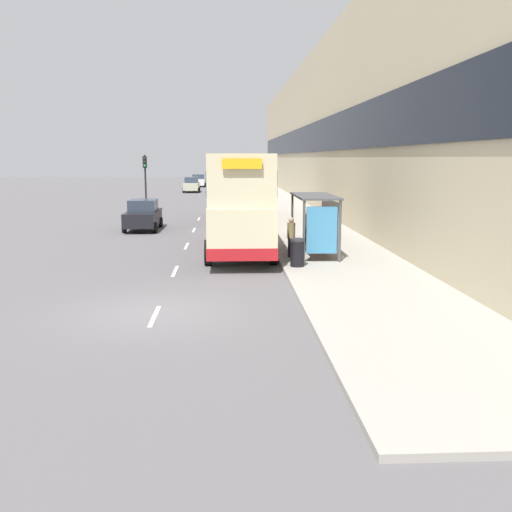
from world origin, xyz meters
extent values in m
plane|color=#5B595B|center=(0.00, 0.00, 0.00)|extent=(220.00, 220.00, 0.00)
cube|color=#A39E93|center=(6.50, 38.50, 0.07)|extent=(5.00, 93.00, 0.14)
cube|color=#C6B793|center=(10.50, 38.50, 6.43)|extent=(3.00, 93.00, 12.85)
cube|color=black|center=(8.96, 38.50, 5.78)|extent=(0.12, 89.28, 2.31)
cube|color=silver|center=(0.00, -0.40, 0.01)|extent=(0.12, 2.00, 0.01)
cube|color=silver|center=(0.00, 5.71, 0.01)|extent=(0.12, 2.00, 0.01)
cube|color=silver|center=(0.00, 11.82, 0.01)|extent=(0.12, 2.00, 0.01)
cube|color=silver|center=(0.00, 17.93, 0.01)|extent=(0.12, 2.00, 0.01)
cube|color=silver|center=(0.00, 24.04, 0.01)|extent=(0.12, 2.00, 0.01)
cube|color=#4C4C51|center=(5.60, 8.55, 2.58)|extent=(1.60, 4.20, 0.08)
cylinder|color=#4C4C51|center=(4.90, 6.55, 1.34)|extent=(0.10, 0.10, 2.40)
cylinder|color=#4C4C51|center=(4.90, 10.55, 1.34)|extent=(0.10, 0.10, 2.40)
cylinder|color=#4C4C51|center=(6.30, 6.55, 1.34)|extent=(0.10, 0.10, 2.40)
cylinder|color=#4C4C51|center=(6.30, 10.55, 1.34)|extent=(0.10, 0.10, 2.40)
cube|color=#99A8B2|center=(6.27, 8.55, 1.46)|extent=(0.04, 3.68, 1.92)
cube|color=#3F8CBF|center=(5.60, 6.61, 1.39)|extent=(1.19, 0.10, 1.82)
cube|color=maroon|center=(5.85, 8.55, 0.59)|extent=(0.36, 2.80, 0.08)
cube|color=beige|center=(2.48, 10.03, 1.43)|extent=(2.55, 10.19, 1.85)
cube|color=beige|center=(2.48, 10.03, 3.33)|extent=(2.50, 9.88, 1.95)
cube|color=#B2191E|center=(2.48, 10.03, 0.72)|extent=(2.58, 10.24, 0.45)
cube|color=#2D3847|center=(2.48, 10.03, 1.79)|extent=(2.58, 9.58, 0.81)
cube|color=#2D3847|center=(2.48, 10.03, 3.23)|extent=(2.55, 9.58, 0.94)
cube|color=yellow|center=(2.48, 4.96, 3.95)|extent=(1.40, 0.08, 0.36)
cylinder|color=black|center=(1.20, 13.50, 0.50)|extent=(0.30, 1.00, 1.00)
cylinder|color=black|center=(3.75, 13.50, 0.50)|extent=(0.30, 1.00, 1.00)
cylinder|color=black|center=(1.20, 6.88, 0.50)|extent=(0.30, 1.00, 1.00)
cylinder|color=black|center=(3.75, 6.88, 0.50)|extent=(0.30, 1.00, 1.00)
cube|color=beige|center=(2.31, 23.78, 1.43)|extent=(2.55, 10.06, 1.85)
cube|color=beige|center=(2.31, 23.78, 3.33)|extent=(2.50, 9.76, 1.95)
cube|color=#B2191E|center=(2.31, 23.78, 0.72)|extent=(2.58, 10.12, 0.45)
cube|color=#2D3847|center=(2.31, 23.78, 1.79)|extent=(2.58, 9.46, 0.81)
cube|color=#2D3847|center=(2.31, 23.78, 3.23)|extent=(2.55, 9.46, 0.94)
cube|color=yellow|center=(2.31, 18.77, 3.95)|extent=(1.40, 0.08, 0.36)
cylinder|color=black|center=(1.03, 27.21, 0.50)|extent=(0.30, 1.00, 1.00)
cylinder|color=black|center=(3.58, 27.21, 0.50)|extent=(0.30, 1.00, 1.00)
cylinder|color=black|center=(1.03, 20.66, 0.50)|extent=(0.30, 1.00, 1.00)
cylinder|color=black|center=(3.58, 20.66, 0.50)|extent=(0.30, 1.00, 1.00)
cube|color=#B7B799|center=(-2.38, 54.99, 0.72)|extent=(1.76, 4.41, 0.84)
cube|color=#2D3847|center=(-2.38, 55.21, 1.48)|extent=(1.55, 2.12, 0.68)
cylinder|color=black|center=(-1.50, 53.62, 0.30)|extent=(0.20, 0.60, 0.60)
cylinder|color=black|center=(-3.26, 53.62, 0.30)|extent=(0.20, 0.60, 0.60)
cylinder|color=black|center=(-1.50, 56.35, 0.30)|extent=(0.20, 0.60, 0.60)
cylinder|color=black|center=(-3.26, 56.35, 0.30)|extent=(0.20, 0.60, 0.60)
cube|color=silver|center=(-2.18, 68.17, 0.71)|extent=(1.86, 4.12, 0.81)
cube|color=#2D3847|center=(-2.18, 68.38, 1.45)|extent=(1.64, 1.98, 0.66)
cylinder|color=black|center=(-1.25, 66.90, 0.30)|extent=(0.20, 0.60, 0.60)
cylinder|color=black|center=(-3.12, 66.90, 0.30)|extent=(0.20, 0.60, 0.60)
cylinder|color=black|center=(-1.25, 69.45, 0.30)|extent=(0.20, 0.60, 0.60)
cylinder|color=black|center=(-3.12, 69.45, 0.30)|extent=(0.20, 0.60, 0.60)
cube|color=black|center=(-2.95, 18.17, 0.70)|extent=(1.72, 4.29, 0.80)
cube|color=#2D3847|center=(-2.95, 18.39, 1.43)|extent=(1.52, 2.06, 0.65)
cylinder|color=black|center=(-2.09, 16.84, 0.30)|extent=(0.20, 0.60, 0.60)
cylinder|color=black|center=(-3.81, 16.84, 0.30)|extent=(0.20, 0.60, 0.60)
cylinder|color=black|center=(-2.09, 19.50, 0.30)|extent=(0.20, 0.60, 0.60)
cylinder|color=black|center=(-3.81, 19.50, 0.30)|extent=(0.20, 0.60, 0.60)
cylinder|color=#23232D|center=(5.79, 11.70, 0.52)|extent=(0.26, 0.26, 0.75)
cylinder|color=#4C4C51|center=(5.79, 11.70, 1.21)|extent=(0.31, 0.31, 0.63)
sphere|color=tan|center=(5.79, 11.70, 1.62)|extent=(0.20, 0.20, 0.20)
cylinder|color=#23232D|center=(4.54, 7.73, 0.53)|extent=(0.27, 0.27, 0.78)
cylinder|color=#997F51|center=(4.54, 7.73, 1.24)|extent=(0.32, 0.32, 0.65)
sphere|color=tan|center=(4.54, 7.73, 1.67)|extent=(0.21, 0.21, 0.21)
cylinder|color=#23232D|center=(7.16, 12.19, 0.58)|extent=(0.30, 0.30, 0.88)
cylinder|color=navy|center=(7.16, 12.19, 1.39)|extent=(0.37, 0.37, 0.74)
sphere|color=tan|center=(7.16, 12.19, 1.88)|extent=(0.24, 0.24, 0.24)
cylinder|color=black|center=(4.55, 5.73, 0.61)|extent=(0.52, 0.52, 0.95)
cylinder|color=#2D2D33|center=(4.55, 5.73, 1.14)|extent=(0.55, 0.55, 0.10)
cylinder|color=black|center=(-4.40, 29.97, 2.18)|extent=(0.14, 0.14, 4.37)
cube|color=black|center=(-4.40, 29.92, 3.82)|extent=(0.30, 0.24, 0.90)
sphere|color=#2D2D2D|center=(-4.40, 29.80, 4.09)|extent=(0.16, 0.16, 0.16)
sphere|color=#2D2D2D|center=(-4.40, 29.80, 3.82)|extent=(0.16, 0.16, 0.16)
sphere|color=#19D84C|center=(-4.40, 29.80, 3.55)|extent=(0.16, 0.16, 0.16)
camera|label=1|loc=(1.95, -15.13, 4.15)|focal=40.00mm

